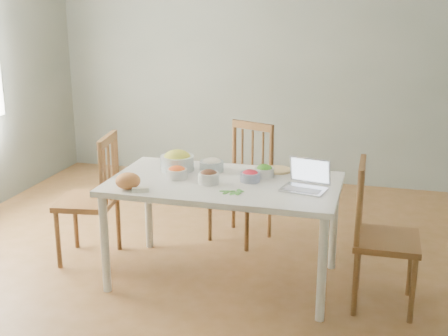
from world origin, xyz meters
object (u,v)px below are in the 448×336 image
(laptop, at_px, (304,176))
(chair_right, at_px, (387,237))
(bread_boule, at_px, (128,181))
(chair_far, at_px, (240,184))
(chair_left, at_px, (87,198))
(dining_table, at_px, (224,231))
(bowl_squash, at_px, (177,160))

(laptop, bearing_deg, chair_right, 7.83)
(chair_right, bearing_deg, bread_boule, 97.69)
(chair_far, bearing_deg, chair_left, -126.46)
(bread_boule, height_order, laptop, laptop)
(chair_far, distance_m, laptop, 1.12)
(dining_table, bearing_deg, chair_right, -4.27)
(bread_boule, bearing_deg, laptop, 13.63)
(bowl_squash, bearing_deg, chair_far, 59.51)
(bread_boule, xyz_separation_m, bowl_squash, (0.18, 0.52, 0.02))
(chair_far, height_order, bread_boule, chair_far)
(chair_left, distance_m, chair_right, 2.32)
(dining_table, distance_m, laptop, 0.77)
(dining_table, relative_size, chair_far, 1.63)
(chair_left, bearing_deg, bread_boule, 44.78)
(bread_boule, bearing_deg, dining_table, 29.60)
(chair_far, xyz_separation_m, bread_boule, (-0.53, -1.12, 0.33))
(chair_right, xyz_separation_m, bread_boule, (-1.76, -0.25, 0.33))
(chair_left, bearing_deg, bowl_squash, 90.31)
(dining_table, distance_m, bowl_squash, 0.65)
(dining_table, bearing_deg, bread_boule, -150.40)
(chair_far, relative_size, laptop, 3.42)
(dining_table, distance_m, chair_right, 1.17)
(chair_left, bearing_deg, chair_far, 114.60)
(chair_far, height_order, laptop, chair_far)
(dining_table, relative_size, bread_boule, 9.49)
(bowl_squash, bearing_deg, chair_right, -9.69)
(bowl_squash, relative_size, laptop, 0.87)
(chair_right, xyz_separation_m, bowl_squash, (-1.58, 0.27, 0.34))
(dining_table, xyz_separation_m, chair_far, (-0.07, 0.78, 0.12))
(bread_boule, bearing_deg, chair_far, 64.80)
(bread_boule, relative_size, bowl_squash, 0.67)
(dining_table, bearing_deg, bowl_squash, 156.49)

